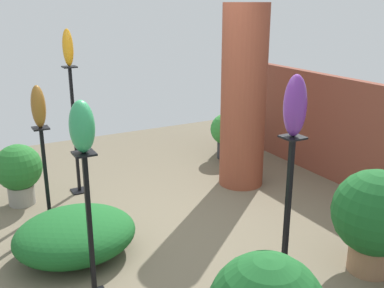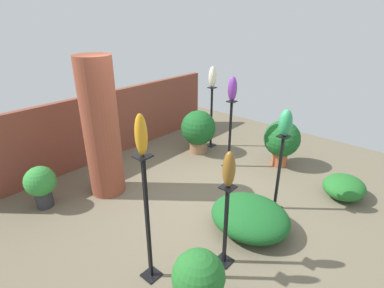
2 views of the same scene
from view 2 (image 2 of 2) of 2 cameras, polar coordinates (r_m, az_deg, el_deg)
The scene contains 19 objects.
ground_plane at distance 5.18m, azimuth 2.31°, elevation -10.03°, with size 8.00×8.00×0.00m, color #6B604C.
brick_wall_back at distance 6.62m, azimuth -15.22°, elevation 3.70°, with size 5.60×0.12×1.40m, color brown.
brick_pillar at distance 5.05m, azimuth -16.91°, elevation 2.77°, with size 0.58×0.58×2.32m, color brown.
pedestal_bronze at distance 3.74m, azimuth 6.40°, elevation -15.88°, with size 0.20×0.20×1.10m.
pedestal_amber at distance 3.43m, azimuth -8.43°, elevation -15.08°, with size 0.20×0.20×1.60m.
pedestal_ivory at distance 6.85m, azimuth 3.69°, elevation 4.65°, with size 0.20×0.20×1.38m.
pedestal_jade at distance 4.79m, azimuth 16.12°, elevation -6.02°, with size 0.20×0.20×1.25m.
pedestal_violet at distance 5.92m, azimuth 7.21°, elevation 1.25°, with size 0.20×0.20×1.37m.
art_vase_bronze at distance 3.28m, azimuth 7.05°, elevation -4.85°, with size 0.15×0.14×0.43m, color brown.
art_vase_amber at distance 2.89m, azimuth -9.68°, elevation 1.70°, with size 0.12×0.13×0.43m, color orange.
art_vase_ivory at distance 6.60m, azimuth 3.92°, elevation 12.63°, with size 0.17×0.17×0.45m, color beige.
art_vase_jade at distance 4.43m, azimuth 17.39°, elevation 3.88°, with size 0.20×0.19×0.40m, color #2D9356.
art_vase_violet at distance 5.62m, azimuth 7.72°, elevation 10.38°, with size 0.18×0.16×0.46m, color #6B2D8C.
potted_plant_near_pillar at distance 3.30m, azimuth 1.21°, elevation -24.36°, with size 0.55×0.55×0.74m.
potted_plant_mid_left at distance 6.54m, azimuth 1.22°, elevation 2.83°, with size 0.76×0.76×0.95m.
potted_plant_front_right at distance 6.20m, azimuth 16.74°, elevation 0.74°, with size 0.72×0.72×0.94m.
potted_plant_back_center at distance 5.30m, azimuth -26.88°, elevation -6.77°, with size 0.48×0.48×0.70m.
foliage_bed_east at distance 4.46m, azimuth 10.97°, elevation -13.40°, with size 1.01×1.15×0.44m, color #195923.
foliage_bed_west at distance 5.71m, azimuth 26.98°, elevation -7.30°, with size 0.73×0.67×0.36m, color #236B28.
Camera 2 is at (-3.36, -2.68, 2.88)m, focal length 28.00 mm.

